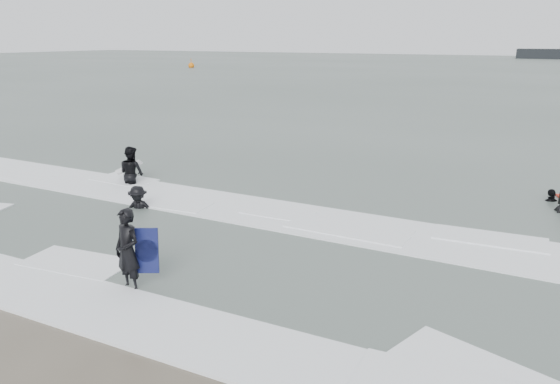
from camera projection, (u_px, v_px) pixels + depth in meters
The scene contains 9 objects.
ground at pixel (161, 307), 10.73m from camera, with size 320.00×320.00×0.00m, color brown.
sea at pixel (523, 73), 78.66m from camera, with size 320.00×320.00×0.00m, color #47544C.
surfer_centre at pixel (131, 290), 11.45m from camera, with size 0.66×0.43×1.81m, color black.
surfer_wading at pixel (133, 185), 19.58m from camera, with size 0.95×0.74×1.96m, color black.
surfer_breaker at pixel (139, 210), 16.70m from camera, with size 1.05×0.60×1.62m, color black.
surfer_right_near at pixel (551, 202), 17.51m from camera, with size 0.93×0.39×1.59m, color black.
surf_foam at pixel (256, 244), 13.86m from camera, with size 30.03×9.06×0.09m.
bodyboards at pixel (293, 197), 16.29m from camera, with size 15.14×11.88×1.25m.
buoy at pixel (191, 66), 92.68m from camera, with size 1.00×1.00×1.65m.
Camera 1 is at (6.62, -7.46, 5.12)m, focal length 35.00 mm.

